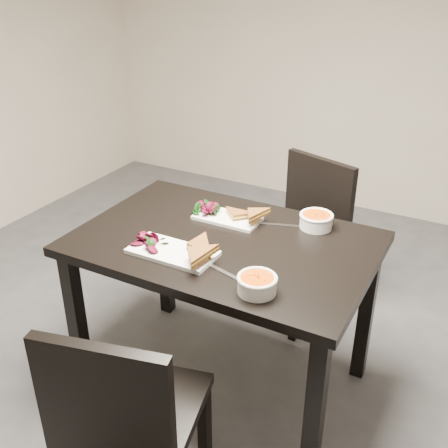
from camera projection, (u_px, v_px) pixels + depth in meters
name	position (u px, v px, depth m)	size (l,w,h in m)	color
table	(224.00, 260.00, 2.22)	(1.20, 0.80, 0.75)	black
chair_near	(125.00, 415.00, 1.69)	(0.51, 0.51, 0.85)	black
chair_far	(303.00, 229.00, 2.83)	(0.53, 0.53, 0.85)	black
plate_near	(173.00, 252.00, 2.06)	(0.34, 0.17, 0.02)	white
sandwich_near	(189.00, 246.00, 2.03)	(0.17, 0.13, 0.06)	#8F581E
salad_near	(151.00, 239.00, 2.09)	(0.11, 0.10, 0.05)	black
soup_bowl_near	(257.00, 283.00, 1.82)	(0.14, 0.14, 0.06)	white
cutlery_near	(225.00, 272.00, 1.94)	(0.18, 0.02, 0.00)	silver
plate_far	(227.00, 218.00, 2.33)	(0.29, 0.14, 0.01)	white
sandwich_far	(239.00, 216.00, 2.27)	(0.14, 0.11, 0.05)	#8F581E
salad_far	(207.00, 208.00, 2.36)	(0.09, 0.08, 0.04)	black
soup_bowl_far	(316.00, 220.00, 2.25)	(0.14, 0.14, 0.06)	white
cutlery_far	(281.00, 225.00, 2.28)	(0.18, 0.02, 0.00)	silver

